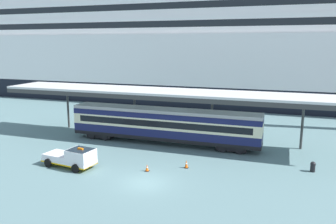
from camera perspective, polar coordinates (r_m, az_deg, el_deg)
name	(u,v)px	position (r m, az deg, el deg)	size (l,w,h in m)	color
ground_plane	(145,183)	(29.15, -3.80, -11.75)	(400.00, 400.00, 0.00)	slate
cruise_ship	(231,34)	(71.60, 10.53, 12.62)	(130.37, 25.13, 38.96)	black
platform_canopy	(165,93)	(39.03, -0.57, 3.25)	(40.07, 5.80, 6.16)	silver
train_carriage	(163,124)	(39.33, -0.76, -2.05)	(22.17, 2.81, 4.11)	black
service_truck	(73,157)	(33.41, -15.56, -7.28)	(5.42, 2.78, 2.02)	white
traffic_cone_near	(186,164)	(32.27, 3.08, -8.67)	(0.36, 0.36, 0.78)	black
traffic_cone_mid	(147,168)	(31.53, -3.53, -9.28)	(0.36, 0.36, 0.66)	black
quay_bollard	(313,166)	(33.93, 23.04, -8.34)	(0.48, 0.48, 0.96)	black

